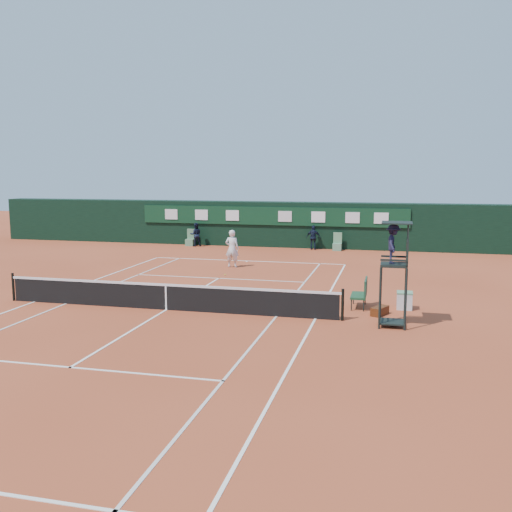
{
  "coord_description": "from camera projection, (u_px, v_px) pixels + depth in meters",
  "views": [
    {
      "loc": [
        8.0,
        -18.99,
        5.01
      ],
      "look_at": [
        1.92,
        6.0,
        1.2
      ],
      "focal_mm": 40.0,
      "sensor_mm": 36.0,
      "label": 1
    }
  ],
  "objects": [
    {
      "name": "ball_kid_left",
      "position": [
        196.0,
        235.0,
        38.56
      ],
      "size": [
        0.95,
        0.85,
        1.59
      ],
      "primitive_type": "imported",
      "rotation": [
        0.0,
        0.0,
        3.54
      ],
      "color": "black",
      "rests_on": "ground"
    },
    {
      "name": "tennis_net",
      "position": [
        166.0,
        296.0,
        20.78
      ],
      "size": [
        12.9,
        0.1,
        1.1
      ],
      "color": "black",
      "rests_on": "ground"
    },
    {
      "name": "ground",
      "position": [
        166.0,
        310.0,
        20.86
      ],
      "size": [
        90.0,
        90.0,
        0.0
      ],
      "primitive_type": "plane",
      "color": "#B74D2B",
      "rests_on": "ground"
    },
    {
      "name": "tennis_ball",
      "position": [
        225.0,
        275.0,
        27.78
      ],
      "size": [
        0.07,
        0.07,
        0.07
      ],
      "primitive_type": "sphere",
      "color": "yellow",
      "rests_on": "ground"
    },
    {
      "name": "player",
      "position": [
        232.0,
        249.0,
        30.05
      ],
      "size": [
        0.73,
        0.48,
        1.99
      ],
      "primitive_type": "imported",
      "rotation": [
        0.0,
        0.0,
        3.13
      ],
      "color": "white",
      "rests_on": "ground"
    },
    {
      "name": "ball_kid_right",
      "position": [
        313.0,
        238.0,
        36.91
      ],
      "size": [
        0.94,
        0.42,
        1.58
      ],
      "primitive_type": "imported",
      "rotation": [
        0.0,
        0.0,
        3.1
      ],
      "color": "black",
      "rests_on": "ground"
    },
    {
      "name": "umpire_chair",
      "position": [
        394.0,
        252.0,
        18.29
      ],
      "size": [
        0.96,
        0.95,
        3.42
      ],
      "color": "black",
      "rests_on": "ground"
    },
    {
      "name": "court_lines",
      "position": [
        166.0,
        310.0,
        20.86
      ],
      "size": [
        11.05,
        23.85,
        0.01
      ],
      "color": "white",
      "rests_on": "ground"
    },
    {
      "name": "linesman_chair_right",
      "position": [
        337.0,
        246.0,
        36.56
      ],
      "size": [
        0.55,
        0.5,
        1.15
      ],
      "color": "#5C8C6A",
      "rests_on": "ground"
    },
    {
      "name": "tennis_bag",
      "position": [
        380.0,
        311.0,
        20.09
      ],
      "size": [
        0.65,
        0.87,
        0.3
      ],
      "primitive_type": "cube",
      "rotation": [
        0.0,
        0.0,
        -0.43
      ],
      "color": "black",
      "rests_on": "ground"
    },
    {
      "name": "player_bench",
      "position": [
        362.0,
        292.0,
        21.12
      ],
      "size": [
        0.56,
        1.2,
        1.1
      ],
      "color": "#1B4427",
      "rests_on": "ground"
    },
    {
      "name": "linesman_chair_left",
      "position": [
        190.0,
        241.0,
        38.9
      ],
      "size": [
        0.55,
        0.5,
        1.15
      ],
      "color": "#55835F",
      "rests_on": "ground"
    },
    {
      "name": "back_wall",
      "position": [
        273.0,
        224.0,
        38.65
      ],
      "size": [
        40.0,
        1.65,
        3.0
      ],
      "color": "black",
      "rests_on": "ground"
    },
    {
      "name": "cooler",
      "position": [
        404.0,
        300.0,
        20.94
      ],
      "size": [
        0.57,
        0.57,
        0.65
      ],
      "color": "silver",
      "rests_on": "ground"
    }
  ]
}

